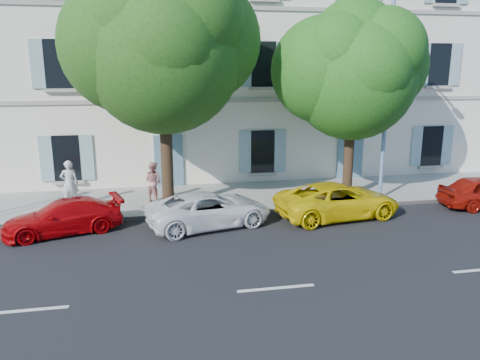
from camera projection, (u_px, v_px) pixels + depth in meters
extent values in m
plane|color=black|center=(245.00, 235.00, 15.64)|extent=(90.00, 90.00, 0.00)
cube|color=#A09E96|center=(224.00, 197.00, 19.88)|extent=(36.00, 4.50, 0.15)
cube|color=#9E998E|center=(233.00, 212.00, 17.80)|extent=(36.00, 0.16, 0.16)
cube|color=white|center=(206.00, 57.00, 23.99)|extent=(28.00, 7.00, 12.00)
imported|color=#B10508|center=(63.00, 217.00, 15.69)|extent=(4.16, 2.61, 1.12)
imported|color=white|center=(209.00, 209.00, 16.37)|extent=(4.74, 3.02, 1.22)
imported|color=yellow|center=(338.00, 200.00, 17.35)|extent=(4.92, 2.79, 1.30)
cylinder|color=#3A2819|center=(167.00, 162.00, 17.72)|extent=(0.45, 0.45, 3.60)
ellipsoid|color=#2C6519|center=(163.00, 54.00, 16.80)|extent=(5.76, 5.76, 6.34)
cylinder|color=#3A2819|center=(348.00, 161.00, 19.26)|extent=(0.41, 0.41, 3.06)
ellipsoid|color=#2D761E|center=(353.00, 77.00, 18.47)|extent=(4.97, 4.97, 5.47)
cylinder|color=#7293BF|center=(386.00, 102.00, 18.56)|extent=(0.16, 0.16, 7.97)
imported|color=silver|center=(69.00, 183.00, 18.17)|extent=(0.72, 0.53, 1.82)
imported|color=tan|center=(153.00, 182.00, 18.87)|extent=(1.00, 0.98, 1.63)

